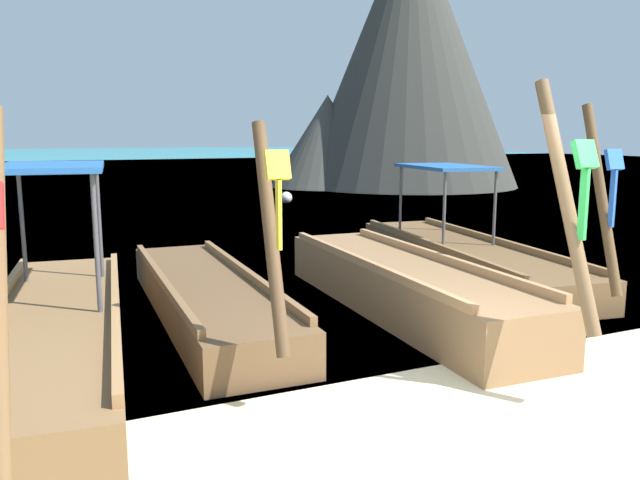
% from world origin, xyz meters
% --- Properties ---
extents(ground, '(120.00, 120.00, 0.00)m').
position_xyz_m(ground, '(0.00, 0.00, 0.00)').
color(ground, beige).
extents(sea_water, '(120.00, 120.00, 0.00)m').
position_xyz_m(sea_water, '(0.00, 61.11, 0.00)').
color(sea_water, teal).
rests_on(sea_water, ground).
extents(longtail_boat_red_ribbon, '(1.87, 6.34, 2.49)m').
position_xyz_m(longtail_boat_red_ribbon, '(-3.11, 2.79, 0.34)').
color(longtail_boat_red_ribbon, brown).
rests_on(longtail_boat_red_ribbon, ground).
extents(longtail_boat_yellow_ribbon, '(1.37, 5.79, 2.45)m').
position_xyz_m(longtail_boat_yellow_ribbon, '(-1.30, 3.80, 0.26)').
color(longtail_boat_yellow_ribbon, brown).
rests_on(longtail_boat_yellow_ribbon, ground).
extents(longtail_boat_green_ribbon, '(1.45, 5.98, 2.82)m').
position_xyz_m(longtail_boat_green_ribbon, '(1.14, 2.95, 0.34)').
color(longtail_boat_green_ribbon, olive).
rests_on(longtail_boat_green_ribbon, ground).
extents(longtail_boat_blue_ribbon, '(2.21, 6.69, 2.70)m').
position_xyz_m(longtail_boat_blue_ribbon, '(3.37, 4.59, 0.31)').
color(longtail_boat_blue_ribbon, brown).
rests_on(longtail_boat_blue_ribbon, ground).
extents(karst_rock, '(11.37, 10.11, 12.39)m').
position_xyz_m(karst_rock, '(12.50, 21.41, 5.89)').
color(karst_rock, '#383833').
rests_on(karst_rock, ground).
extents(mooring_buoy_near, '(0.40, 0.40, 0.40)m').
position_xyz_m(mooring_buoy_near, '(4.65, 16.10, 0.21)').
color(mooring_buoy_near, white).
rests_on(mooring_buoy_near, sea_water).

